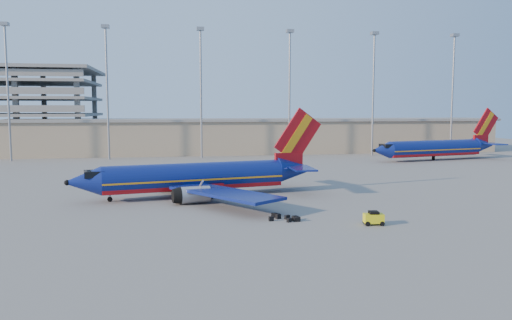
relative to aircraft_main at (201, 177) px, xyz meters
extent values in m
plane|color=slate|center=(7.63, 2.93, -2.37)|extent=(220.00, 220.00, 0.00)
cube|color=gray|center=(17.63, 60.93, 1.63)|extent=(120.00, 15.00, 8.00)
cube|color=slate|center=(17.63, 60.93, 5.83)|extent=(122.00, 16.00, 0.60)
cylinder|color=gray|center=(-37.37, 48.93, 11.63)|extent=(0.44, 0.44, 28.00)
cube|color=gray|center=(-37.37, 48.93, 25.93)|extent=(1.60, 1.60, 0.70)
cylinder|color=gray|center=(-17.37, 48.93, 11.63)|extent=(0.44, 0.44, 28.00)
cube|color=gray|center=(-17.37, 48.93, 25.93)|extent=(1.60, 1.60, 0.70)
cylinder|color=gray|center=(2.63, 48.93, 11.63)|extent=(0.44, 0.44, 28.00)
cube|color=gray|center=(2.63, 48.93, 25.93)|extent=(1.60, 1.60, 0.70)
cylinder|color=gray|center=(22.63, 48.93, 11.63)|extent=(0.44, 0.44, 28.00)
cube|color=gray|center=(22.63, 48.93, 25.93)|extent=(1.60, 1.60, 0.70)
cylinder|color=gray|center=(42.63, 48.93, 11.63)|extent=(0.44, 0.44, 28.00)
cube|color=gray|center=(42.63, 48.93, 25.93)|extent=(1.60, 1.60, 0.70)
cylinder|color=gray|center=(62.63, 48.93, 11.63)|extent=(0.44, 0.44, 28.00)
cube|color=gray|center=(62.63, 48.93, 25.93)|extent=(1.60, 1.60, 0.70)
cylinder|color=navy|center=(-0.77, -0.16, 0.15)|extent=(22.67, 7.83, 3.46)
cube|color=#A30D12|center=(-0.77, -0.16, -0.74)|extent=(22.54, 7.19, 1.21)
cube|color=orange|center=(-0.77, -0.16, -0.08)|extent=(22.67, 7.86, 0.21)
cone|color=navy|center=(-13.69, -2.76, 0.15)|extent=(4.53, 4.17, 3.46)
cube|color=black|center=(-12.50, -2.52, 1.04)|extent=(2.68, 2.83, 0.75)
cone|color=navy|center=(12.60, 2.54, 0.48)|extent=(5.45, 4.35, 3.46)
cube|color=#A30D12|center=(11.87, 2.40, 1.74)|extent=(3.95, 1.28, 2.06)
cube|color=#A30D12|center=(13.15, 2.66, 5.01)|extent=(6.78, 1.65, 7.46)
cube|color=orange|center=(12.97, 2.62, 5.01)|extent=(4.55, 1.29, 5.85)
cube|color=navy|center=(11.61, 5.58, 0.99)|extent=(4.95, 6.60, 0.21)
cube|color=navy|center=(12.86, -0.64, 0.99)|extent=(2.86, 6.01, 0.21)
cube|color=navy|center=(-1.02, 8.18, -0.69)|extent=(7.72, 15.15, 0.33)
cube|color=navy|center=(2.23, -7.94, -0.69)|extent=(12.20, 14.51, 0.33)
cube|color=#A30D12|center=(-0.31, -0.06, -1.11)|extent=(6.22, 4.68, 0.93)
cylinder|color=gray|center=(-2.83, 4.39, -1.30)|extent=(3.69, 2.59, 1.96)
cylinder|color=gray|center=(-0.91, -5.14, -1.30)|extent=(3.69, 2.59, 1.96)
cylinder|color=gray|center=(-10.85, -2.19, -1.86)|extent=(0.26, 0.26, 1.03)
cylinder|color=black|center=(-10.85, -2.19, -2.07)|extent=(0.63, 0.35, 0.60)
cylinder|color=black|center=(0.12, 2.50, -1.98)|extent=(0.87, 0.66, 0.78)
cylinder|color=black|center=(1.08, -2.26, -1.98)|extent=(0.87, 0.66, 0.78)
cylinder|color=navy|center=(51.44, 36.43, 0.17)|extent=(22.84, 8.22, 3.49)
cube|color=#A30D12|center=(51.44, 36.43, -0.72)|extent=(22.70, 7.57, 1.22)
cube|color=orange|center=(51.44, 36.43, -0.06)|extent=(22.85, 8.26, 0.21)
cone|color=navy|center=(38.46, 33.61, 0.17)|extent=(4.61, 4.25, 3.49)
cube|color=black|center=(39.66, 33.87, 1.07)|extent=(2.73, 2.88, 0.75)
cone|color=navy|center=(64.89, 39.36, 0.50)|extent=(5.53, 4.45, 3.49)
cube|color=#A30D12|center=(64.15, 39.20, 1.77)|extent=(3.98, 1.35, 2.07)
cube|color=#A30D12|center=(65.44, 39.48, 5.07)|extent=(6.82, 1.77, 7.52)
cube|color=orange|center=(65.25, 39.44, 5.07)|extent=(4.58, 1.37, 5.90)
cube|color=navy|center=(63.84, 42.41, 1.02)|extent=(5.06, 6.66, 0.21)
cube|color=navy|center=(65.20, 36.15, 1.02)|extent=(2.86, 6.04, 0.21)
cylinder|color=black|center=(51.44, 36.43, -1.95)|extent=(0.78, 0.78, 0.85)
cube|color=#CBC912|center=(15.37, -18.44, -1.72)|extent=(1.93, 1.24, 0.87)
cube|color=black|center=(15.37, -18.44, -1.20)|extent=(0.97, 1.05, 0.30)
cylinder|color=black|center=(14.73, -17.89, -2.15)|extent=(0.47, 0.21, 0.45)
cylinder|color=black|center=(14.62, -18.84, -2.15)|extent=(0.47, 0.21, 0.45)
cylinder|color=black|center=(16.11, -18.05, -2.15)|extent=(0.47, 0.21, 0.45)
cylinder|color=black|center=(16.00, -19.00, -2.15)|extent=(0.47, 0.21, 0.45)
cube|color=black|center=(6.11, -15.26, -2.15)|extent=(0.52, 0.41, 0.44)
cube|color=black|center=(8.44, -15.79, -2.19)|extent=(0.68, 0.58, 0.37)
cube|color=black|center=(8.62, -15.86, -2.15)|extent=(0.51, 0.47, 0.45)
cube|color=black|center=(7.75, -15.99, -2.18)|extent=(0.56, 0.51, 0.39)
cube|color=black|center=(7.00, -14.39, -2.13)|extent=(0.58, 0.53, 0.49)
cube|color=black|center=(8.49, -15.27, -2.15)|extent=(0.68, 0.60, 0.44)
cube|color=black|center=(6.73, -13.73, -2.14)|extent=(0.69, 0.44, 0.46)
cube|color=black|center=(7.84, -14.74, -2.16)|extent=(0.62, 0.51, 0.42)
camera|label=1|loc=(-2.99, -62.42, 8.59)|focal=35.00mm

